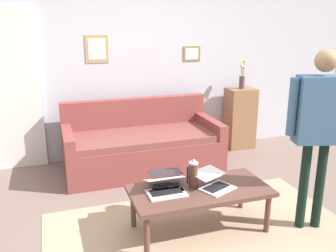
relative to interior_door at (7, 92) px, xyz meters
name	(u,v)px	position (x,y,z in m)	size (l,w,h in m)	color
ground_plane	(189,226)	(-1.66, 2.11, -1.02)	(7.68, 7.68, 0.00)	#79645C
area_rug	(203,234)	(-1.74, 2.28, -1.02)	(2.82, 1.69, 0.01)	tan
back_wall	(133,61)	(-1.66, -0.09, 0.33)	(7.04, 0.11, 2.70)	silver
interior_door	(7,92)	(0.00, 0.00, 0.00)	(0.82, 0.09, 2.05)	silver
couch	(142,146)	(-1.61, 0.56, -0.72)	(1.99, 0.93, 0.88)	brown
coffee_table	(200,193)	(-1.74, 2.18, -0.65)	(1.28, 0.61, 0.42)	brown
laptop_left	(214,183)	(-1.87, 2.20, -0.56)	(0.40, 0.43, 0.13)	silver
laptop_center	(166,182)	(-1.46, 2.04, -0.56)	(0.32, 0.34, 0.14)	#28282D
laptop_right	(166,188)	(-1.41, 2.15, -0.56)	(0.34, 0.30, 0.15)	silver
french_press	(193,174)	(-1.69, 2.13, -0.49)	(0.11, 0.09, 0.27)	#4C3323
side_shelf	(240,118)	(-3.25, 0.21, -0.57)	(0.42, 0.32, 0.92)	#88613E
flower_vase	(242,77)	(-3.25, 0.20, 0.06)	(0.10, 0.09, 0.43)	#543C48
person_standing	(320,118)	(-2.74, 2.46, 0.04)	(0.58, 0.29, 1.66)	black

